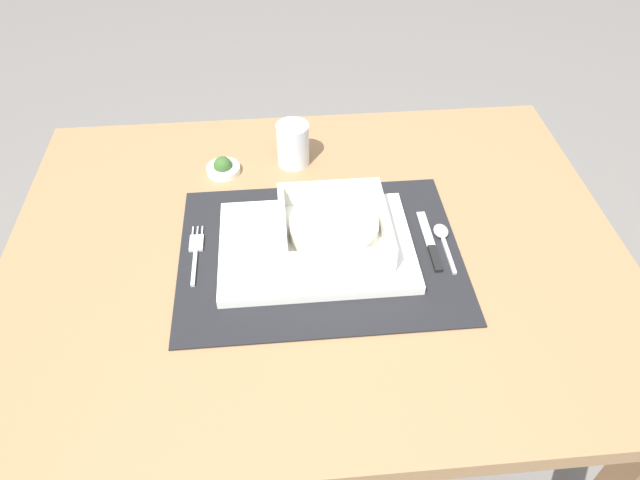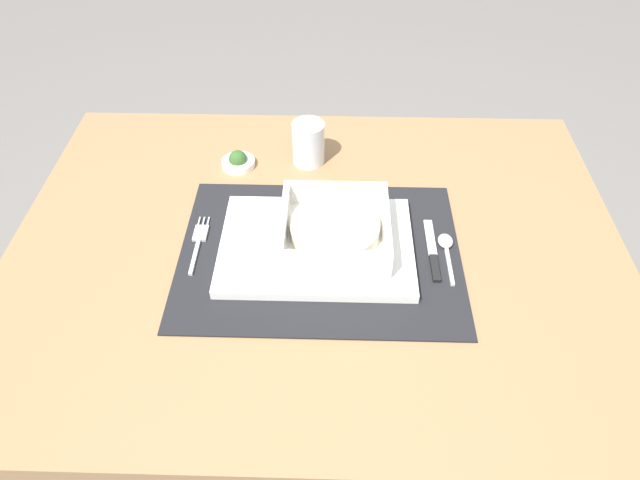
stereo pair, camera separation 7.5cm
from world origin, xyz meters
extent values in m
plane|color=slate|center=(0.00, 0.00, 0.00)|extent=(6.00, 6.00, 0.00)
cube|color=#936D47|center=(0.00, 0.00, 0.69)|extent=(1.00, 0.76, 0.03)
cube|color=brown|center=(-0.45, 0.33, 0.34)|extent=(0.05, 0.05, 0.68)
cube|color=brown|center=(0.45, 0.33, 0.34)|extent=(0.05, 0.05, 0.68)
cube|color=black|center=(0.01, -0.02, 0.71)|extent=(0.45, 0.33, 0.00)
cube|color=white|center=(0.00, -0.01, 0.72)|extent=(0.31, 0.22, 0.02)
cube|color=white|center=(0.03, -0.01, 0.73)|extent=(0.17, 0.17, 0.01)
cube|color=white|center=(-0.05, -0.01, 0.76)|extent=(0.01, 0.17, 0.04)
cube|color=white|center=(0.11, -0.01, 0.76)|extent=(0.01, 0.17, 0.04)
cube|color=white|center=(0.03, -0.09, 0.76)|extent=(0.15, 0.01, 0.04)
cube|color=white|center=(0.03, 0.07, 0.76)|extent=(0.15, 0.01, 0.04)
cylinder|color=beige|center=(0.03, -0.01, 0.75)|extent=(0.14, 0.14, 0.02)
cube|color=silver|center=(-0.19, -0.04, 0.72)|extent=(0.01, 0.07, 0.00)
cube|color=silver|center=(-0.19, 0.02, 0.72)|extent=(0.02, 0.04, 0.00)
cylinder|color=silver|center=(-0.20, 0.04, 0.72)|extent=(0.00, 0.02, 0.00)
cylinder|color=silver|center=(-0.19, 0.04, 0.72)|extent=(0.00, 0.02, 0.00)
cylinder|color=silver|center=(-0.18, 0.04, 0.72)|extent=(0.00, 0.02, 0.00)
cube|color=silver|center=(0.21, -0.05, 0.72)|extent=(0.01, 0.08, 0.00)
ellipsoid|color=silver|center=(0.21, 0.01, 0.72)|extent=(0.02, 0.03, 0.01)
cube|color=black|center=(0.18, -0.05, 0.72)|extent=(0.01, 0.05, 0.01)
cube|color=silver|center=(0.18, 0.02, 0.72)|extent=(0.01, 0.08, 0.00)
cylinder|color=white|center=(-0.02, 0.22, 0.75)|extent=(0.06, 0.06, 0.08)
cylinder|color=gold|center=(-0.02, 0.22, 0.73)|extent=(0.05, 0.05, 0.04)
cylinder|color=white|center=(-0.15, 0.21, 0.72)|extent=(0.06, 0.06, 0.01)
sphere|color=#335926|center=(-0.15, 0.21, 0.72)|extent=(0.03, 0.03, 0.03)
camera|label=1|loc=(-0.05, -0.66, 1.37)|focal=32.42mm
camera|label=2|loc=(0.02, -0.66, 1.37)|focal=32.42mm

